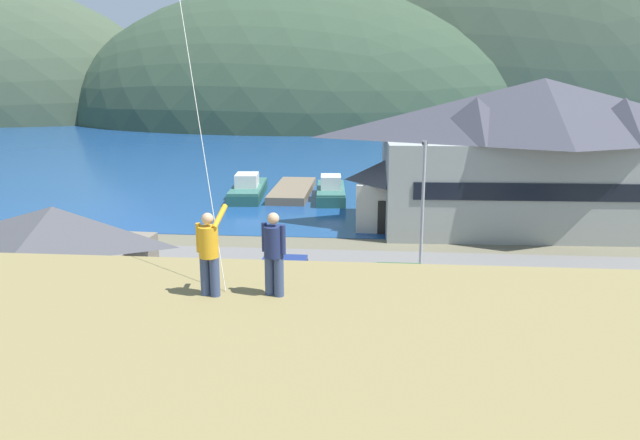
# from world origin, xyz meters

# --- Properties ---
(ground_plane) EXTENTS (600.00, 600.00, 0.00)m
(ground_plane) POSITION_xyz_m (0.00, 0.00, 0.00)
(ground_plane) COLOR #66604C
(parking_lot_pad) EXTENTS (40.00, 20.00, 0.10)m
(parking_lot_pad) POSITION_xyz_m (0.00, 5.00, 0.05)
(parking_lot_pad) COLOR slate
(parking_lot_pad) RESTS_ON ground
(bay_water) EXTENTS (360.00, 84.00, 0.03)m
(bay_water) POSITION_xyz_m (0.00, 60.00, 0.01)
(bay_water) COLOR navy
(bay_water) RESTS_ON ground
(far_hill_east_peak) EXTENTS (105.11, 74.52, 58.36)m
(far_hill_east_peak) POSITION_xyz_m (-13.92, 118.39, 0.00)
(far_hill_east_peak) COLOR #334733
(far_hill_east_peak) RESTS_ON ground
(far_hill_center_saddle) EXTENTS (103.96, 49.39, 84.37)m
(far_hill_center_saddle) POSITION_xyz_m (28.02, 120.07, 0.00)
(far_hill_center_saddle) COLOR #3D4C38
(far_hill_center_saddle) RESTS_ON ground
(harbor_lodge) EXTENTS (22.31, 10.53, 10.22)m
(harbor_lodge) POSITION_xyz_m (12.57, 21.75, 5.44)
(harbor_lodge) COLOR #999E99
(harbor_lodge) RESTS_ON ground
(storage_shed_near_lot) EXTENTS (8.10, 5.36, 5.14)m
(storage_shed_near_lot) POSITION_xyz_m (-12.01, 3.30, 2.67)
(storage_shed_near_lot) COLOR #756B5B
(storage_shed_near_lot) RESTS_ON ground
(storage_shed_waterside) EXTENTS (4.66, 5.14, 4.83)m
(storage_shed_waterside) POSITION_xyz_m (2.45, 21.43, 2.50)
(storage_shed_waterside) COLOR beige
(storage_shed_waterside) RESTS_ON ground
(wharf_dock) EXTENTS (3.20, 10.13, 0.70)m
(wharf_dock) POSITION_xyz_m (-5.71, 32.36, 0.35)
(wharf_dock) COLOR #70604C
(wharf_dock) RESTS_ON ground
(moored_boat_wharfside) EXTENTS (3.29, 8.38, 2.16)m
(moored_boat_wharfside) POSITION_xyz_m (-9.38, 30.67, 0.72)
(moored_boat_wharfside) COLOR #23564C
(moored_boat_wharfside) RESTS_ON ground
(moored_boat_outer_mooring) EXTENTS (2.93, 7.57, 2.16)m
(moored_boat_outer_mooring) POSITION_xyz_m (-2.17, 30.38, 0.72)
(moored_boat_outer_mooring) COLOR #23564C
(moored_boat_outer_mooring) RESTS_ON ground
(parked_car_lone_by_shed) EXTENTS (4.22, 2.09, 1.82)m
(parked_car_lone_by_shed) POSITION_xyz_m (-2.67, 7.08, 1.06)
(parked_car_lone_by_shed) COLOR navy
(parked_car_lone_by_shed) RESTS_ON parking_lot_pad
(parked_car_mid_row_near) EXTENTS (4.21, 2.08, 1.82)m
(parked_car_mid_row_near) POSITION_xyz_m (2.80, 6.18, 1.06)
(parked_car_mid_row_near) COLOR #236633
(parked_car_mid_row_near) RESTS_ON parking_lot_pad
(parked_car_corner_spot) EXTENTS (4.32, 2.29, 1.82)m
(parked_car_corner_spot) POSITION_xyz_m (7.09, 0.97, 1.06)
(parked_car_corner_spot) COLOR navy
(parked_car_corner_spot) RESTS_ON parking_lot_pad
(parked_car_front_row_silver) EXTENTS (4.27, 2.19, 1.82)m
(parked_car_front_row_silver) POSITION_xyz_m (-3.36, 0.60, 1.06)
(parked_car_front_row_silver) COLOR slate
(parked_car_front_row_silver) RESTS_ON parking_lot_pad
(parking_light_pole) EXTENTS (0.24, 0.78, 7.11)m
(parking_light_pole) POSITION_xyz_m (3.99, 10.55, 4.19)
(parking_light_pole) COLOR #ADADB2
(parking_light_pole) RESTS_ON parking_lot_pad
(person_kite_flyer) EXTENTS (0.61, 0.61, 1.86)m
(person_kite_flyer) POSITION_xyz_m (-1.85, -9.12, 7.15)
(person_kite_flyer) COLOR #384770
(person_kite_flyer) RESTS_ON grassy_hill_foreground
(person_companion) EXTENTS (0.52, 0.40, 1.74)m
(person_companion) POSITION_xyz_m (-0.55, -9.00, 7.13)
(person_companion) COLOR #384770
(person_companion) RESTS_ON grassy_hill_foreground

